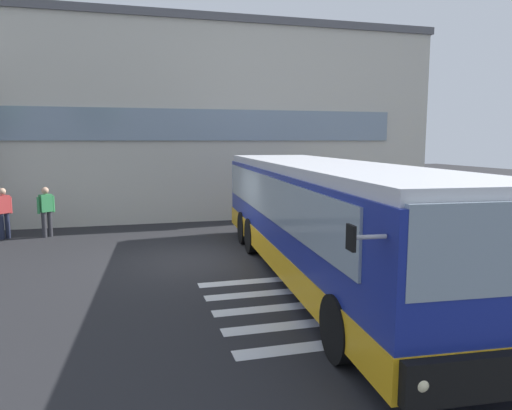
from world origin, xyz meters
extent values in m
cube|color=#232326|center=(0.00, 0.00, -0.01)|extent=(80.00, 90.00, 0.02)
cube|color=silver|center=(2.00, -6.00, 0.00)|extent=(4.40, 0.36, 0.01)
cube|color=silver|center=(2.00, -5.10, 0.00)|extent=(4.40, 0.36, 0.01)
cube|color=silver|center=(2.00, -4.20, 0.00)|extent=(4.40, 0.36, 0.01)
cube|color=silver|center=(2.00, -3.30, 0.00)|extent=(4.40, 0.36, 0.01)
cube|color=silver|center=(2.00, -2.40, 0.00)|extent=(4.40, 0.36, 0.01)
cube|color=beige|center=(0.00, 12.00, 3.86)|extent=(22.42, 12.00, 7.73)
cube|color=#56565B|center=(0.00, 12.00, 7.88)|extent=(22.62, 12.20, 0.30)
cube|color=gray|center=(1.00, 5.96, 3.80)|extent=(16.42, 0.10, 1.20)
cube|color=navy|center=(2.72, -2.52, 1.42)|extent=(3.36, 12.01, 2.15)
cube|color=#F2AD19|center=(2.72, -2.52, 0.62)|extent=(3.41, 12.06, 0.55)
cube|color=silver|center=(2.72, -2.52, 2.60)|extent=(3.25, 11.81, 0.20)
cube|color=#8C9EAD|center=(2.32, -8.39, 2.02)|extent=(2.35, 0.28, 1.05)
cube|color=#8C9EAD|center=(4.04, -2.31, 1.92)|extent=(0.78, 10.64, 0.95)
cube|color=#8C9EAD|center=(1.45, -2.13, 1.92)|extent=(0.78, 10.64, 0.95)
cube|color=black|center=(2.32, -8.39, 2.38)|extent=(2.15, 0.25, 0.28)
cube|color=black|center=(2.31, -8.52, 0.63)|extent=(2.46, 0.37, 0.52)
sphere|color=beige|center=(1.28, -8.49, 0.65)|extent=(0.18, 0.18, 0.18)
cylinder|color=#B7B7BF|center=(0.84, -8.08, 2.17)|extent=(0.40, 0.08, 0.05)
cube|color=black|center=(0.64, -8.07, 2.17)|extent=(0.05, 0.20, 0.28)
cylinder|color=black|center=(3.61, -6.72, 0.50)|extent=(0.37, 1.02, 1.00)
cylinder|color=black|center=(1.27, -6.56, 0.50)|extent=(0.37, 1.02, 1.00)
cylinder|color=black|center=(4.09, 0.13, 0.50)|extent=(0.37, 1.02, 1.00)
cylinder|color=black|center=(1.74, 0.29, 0.50)|extent=(0.37, 1.02, 1.00)
cylinder|color=black|center=(4.17, 1.42, 0.50)|extent=(0.37, 1.02, 1.00)
cylinder|color=black|center=(1.83, 1.59, 0.50)|extent=(0.37, 1.02, 1.00)
cylinder|color=#1E2338|center=(-5.51, 4.40, 0.42)|extent=(0.15, 0.15, 0.85)
cylinder|color=#1E2338|center=(-5.66, 4.26, 0.42)|extent=(0.15, 0.15, 0.85)
cube|color=#B23333|center=(-5.58, 4.33, 1.14)|extent=(0.43, 0.42, 0.58)
sphere|color=tan|center=(-5.58, 4.33, 1.56)|extent=(0.23, 0.23, 0.23)
cylinder|color=#B23333|center=(-5.40, 4.50, 1.09)|extent=(0.09, 0.09, 0.55)
cube|color=navy|center=(-5.70, 4.45, 1.12)|extent=(0.34, 0.34, 0.44)
cylinder|color=#2D2D33|center=(-4.21, 4.36, 0.42)|extent=(0.15, 0.15, 0.85)
cylinder|color=#2D2D33|center=(-4.38, 4.25, 0.42)|extent=(0.15, 0.15, 0.85)
cube|color=#338C4C|center=(-4.29, 4.31, 1.14)|extent=(0.44, 0.40, 0.58)
sphere|color=tan|center=(-4.29, 4.31, 1.56)|extent=(0.23, 0.23, 0.23)
cylinder|color=#338C4C|center=(-4.09, 4.45, 1.09)|extent=(0.09, 0.09, 0.55)
cylinder|color=#338C4C|center=(-4.50, 4.16, 1.09)|extent=(0.09, 0.09, 0.55)
cylinder|color=yellow|center=(3.63, 3.60, 0.45)|extent=(0.18, 0.18, 0.90)
camera|label=1|loc=(-1.62, -12.59, 3.20)|focal=33.34mm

